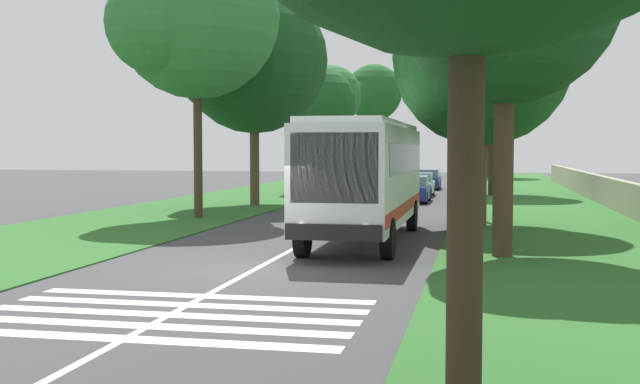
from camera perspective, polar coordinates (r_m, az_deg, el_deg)
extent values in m
plane|color=#424244|center=(19.06, -4.97, -5.70)|extent=(160.00, 160.00, 0.00)
cube|color=#2D6628|center=(35.85, -10.76, -1.56)|extent=(120.00, 8.00, 0.04)
cube|color=#2D6628|center=(33.31, 16.36, -1.99)|extent=(120.00, 8.00, 0.04)
cube|color=silver|center=(33.62, 2.29, -1.84)|extent=(110.00, 0.16, 0.01)
cube|color=white|center=(24.92, 3.30, 1.24)|extent=(11.00, 2.50, 2.90)
cube|color=slate|center=(25.20, 3.40, 2.45)|extent=(9.68, 2.54, 0.85)
cube|color=slate|center=(19.52, 1.02, 1.74)|extent=(0.08, 2.20, 1.74)
cube|color=red|center=(24.97, 3.29, -1.05)|extent=(10.78, 2.53, 0.36)
cube|color=white|center=(24.92, 3.31, 4.78)|extent=(10.56, 2.30, 0.18)
cube|color=black|center=(19.51, 0.95, -2.91)|extent=(0.16, 2.40, 0.40)
sphere|color=#F2EDCC|center=(19.71, -1.32, -2.46)|extent=(0.24, 0.24, 0.24)
sphere|color=#F2EDCC|center=(19.42, 3.32, -2.55)|extent=(0.24, 0.24, 0.24)
cylinder|color=black|center=(21.41, -1.26, -3.23)|extent=(1.10, 0.32, 1.10)
cylinder|color=black|center=(28.64, 2.01, -1.62)|extent=(1.10, 0.32, 1.10)
cylinder|color=black|center=(21.02, 4.88, -3.36)|extent=(1.10, 0.32, 1.10)
cylinder|color=black|center=(28.35, 6.60, -1.68)|extent=(1.10, 0.32, 1.10)
cube|color=silver|center=(12.79, -13.78, -10.16)|extent=(0.45, 6.80, 0.01)
cube|color=silver|center=(13.59, -12.14, -9.35)|extent=(0.45, 6.80, 0.01)
cube|color=silver|center=(14.40, -10.69, -8.62)|extent=(0.45, 6.80, 0.01)
cube|color=silver|center=(15.22, -9.40, -7.97)|extent=(0.45, 6.80, 0.01)
cube|color=silver|center=(16.05, -8.25, -7.38)|extent=(0.45, 6.80, 0.01)
cube|color=navy|center=(43.60, 6.65, -0.03)|extent=(4.30, 1.75, 0.70)
cube|color=slate|center=(43.47, 6.64, 0.78)|extent=(2.00, 1.61, 0.55)
cylinder|color=black|center=(42.34, 5.44, -0.40)|extent=(0.64, 0.22, 0.64)
cylinder|color=black|center=(45.02, 5.80, -0.19)|extent=(0.64, 0.22, 0.64)
cylinder|color=black|center=(42.21, 7.54, -0.42)|extent=(0.64, 0.22, 0.64)
cylinder|color=black|center=(44.90, 7.78, -0.21)|extent=(0.64, 0.22, 0.64)
cube|color=silver|center=(49.19, 7.06, 0.32)|extent=(4.30, 1.75, 0.70)
cube|color=slate|center=(49.07, 7.06, 1.05)|extent=(2.00, 1.61, 0.55)
cylinder|color=black|center=(47.93, 6.00, 0.01)|extent=(0.64, 0.22, 0.64)
cylinder|color=black|center=(50.61, 6.30, 0.17)|extent=(0.64, 0.22, 0.64)
cylinder|color=black|center=(47.80, 7.87, -0.01)|extent=(0.64, 0.22, 0.64)
cylinder|color=black|center=(50.49, 8.06, 0.15)|extent=(0.64, 0.22, 0.64)
cube|color=navy|center=(57.55, 7.68, 0.73)|extent=(4.30, 1.75, 0.70)
cube|color=slate|center=(57.42, 7.68, 1.34)|extent=(2.00, 1.61, 0.55)
cylinder|color=black|center=(56.27, 6.80, 0.47)|extent=(0.64, 0.22, 0.64)
cylinder|color=black|center=(58.96, 7.01, 0.59)|extent=(0.64, 0.22, 0.64)
cylinder|color=black|center=(56.16, 8.38, 0.45)|extent=(0.64, 0.22, 0.64)
cylinder|color=black|center=(58.86, 8.52, 0.57)|extent=(0.64, 0.22, 0.64)
cube|color=silver|center=(68.59, 5.70, 1.92)|extent=(6.00, 2.10, 2.10)
cube|color=slate|center=(68.78, 5.72, 2.24)|extent=(5.04, 2.13, 0.70)
cube|color=slate|center=(65.63, 5.44, 2.05)|extent=(0.06, 1.76, 1.18)
cylinder|color=black|center=(66.84, 4.72, 0.95)|extent=(0.76, 0.24, 0.76)
cylinder|color=black|center=(70.61, 5.08, 1.07)|extent=(0.76, 0.24, 0.76)
cylinder|color=black|center=(66.64, 6.34, 0.94)|extent=(0.76, 0.24, 0.76)
cylinder|color=black|center=(70.42, 6.62, 1.05)|extent=(0.76, 0.24, 0.76)
cylinder|color=brown|center=(61.80, 0.78, 3.07)|extent=(0.37, 0.37, 5.61)
sphere|color=#286B2D|center=(61.93, 0.78, 6.88)|extent=(4.78, 4.78, 4.78)
sphere|color=#286B2D|center=(63.32, 1.02, 6.48)|extent=(2.95, 2.95, 2.95)
sphere|color=#286B2D|center=(60.88, -0.10, 6.61)|extent=(2.69, 2.69, 2.69)
cylinder|color=#4C3826|center=(52.02, -0.22, 2.36)|extent=(0.40, 0.40, 4.35)
sphere|color=#1E5623|center=(52.10, -0.22, 6.29)|extent=(5.09, 5.09, 5.09)
sphere|color=#1E5623|center=(53.57, 0.11, 5.80)|extent=(3.74, 3.74, 3.74)
sphere|color=#1E5623|center=(51.00, -1.36, 5.93)|extent=(3.12, 3.12, 3.12)
cylinder|color=#4C3826|center=(33.49, -8.73, 3.70)|extent=(0.36, 0.36, 6.46)
sphere|color=#337A38|center=(33.93, -8.80, 12.35)|extent=(6.83, 6.83, 6.83)
sphere|color=#337A38|center=(35.76, -7.64, 11.05)|extent=(4.91, 4.91, 4.91)
sphere|color=#337A38|center=(32.66, -11.58, 11.78)|extent=(4.09, 4.09, 4.09)
cylinder|color=#4C3826|center=(80.34, 3.86, 3.54)|extent=(0.52, 0.52, 6.91)
sphere|color=#1E5623|center=(80.53, 3.87, 7.12)|extent=(5.68, 5.68, 5.68)
sphere|color=#1E5623|center=(82.19, 4.03, 6.74)|extent=(3.87, 3.87, 3.87)
sphere|color=#1E5623|center=(79.22, 3.12, 6.88)|extent=(3.43, 3.43, 3.43)
cylinder|color=brown|center=(40.44, -4.70, 2.80)|extent=(0.48, 0.48, 5.30)
sphere|color=#19471E|center=(40.69, -4.73, 9.42)|extent=(7.42, 7.42, 7.42)
sphere|color=#19471E|center=(42.76, -3.89, 8.36)|extent=(4.78, 4.78, 4.78)
sphere|color=#19471E|center=(39.20, -7.08, 8.83)|extent=(4.41, 4.41, 4.41)
cylinder|color=#3D2D1E|center=(80.82, 11.97, 2.95)|extent=(0.46, 0.46, 5.42)
sphere|color=#337A38|center=(80.94, 12.00, 6.16)|extent=(6.64, 6.64, 6.64)
sphere|color=#337A38|center=(82.90, 11.99, 5.74)|extent=(3.90, 3.90, 3.90)
sphere|color=#337A38|center=(79.25, 11.29, 5.87)|extent=(4.31, 4.31, 4.31)
cylinder|color=#3D2D1E|center=(8.76, 10.38, 2.12)|extent=(0.40, 0.40, 5.47)
cylinder|color=#3D2D1E|center=(50.05, 12.27, 2.69)|extent=(0.55, 0.55, 5.10)
sphere|color=#1E5623|center=(50.21, 12.33, 7.73)|extent=(6.77, 6.77, 6.77)
sphere|color=#1E5623|center=(52.20, 12.29, 6.99)|extent=(4.99, 4.99, 4.99)
sphere|color=#1E5623|center=(48.48, 11.14, 7.31)|extent=(4.90, 4.90, 4.90)
cylinder|color=#4C3826|center=(21.77, 12.99, 2.59)|extent=(0.54, 0.54, 5.41)
sphere|color=#19471E|center=(23.90, 12.99, 12.09)|extent=(3.79, 3.79, 3.79)
cylinder|color=brown|center=(29.70, 11.45, 1.80)|extent=(0.42, 0.42, 4.44)
sphere|color=#1E5623|center=(29.88, 11.54, 9.53)|extent=(6.56, 6.56, 6.56)
sphere|color=#1E5623|center=(31.79, 11.52, 8.25)|extent=(4.21, 4.21, 4.21)
sphere|color=#1E5623|center=(28.21, 9.51, 8.93)|extent=(3.72, 3.72, 3.72)
cylinder|color=#473828|center=(33.80, 10.75, 4.96)|extent=(0.24, 0.24, 7.98)
cube|color=#3D3326|center=(34.08, 10.81, 10.66)|extent=(0.12, 1.40, 0.12)
cube|color=#9E937F|center=(38.63, 20.78, -0.28)|extent=(70.00, 0.40, 1.43)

